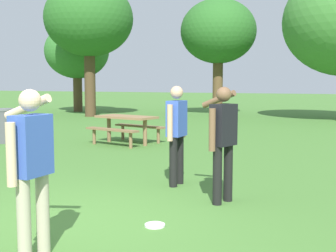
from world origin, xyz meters
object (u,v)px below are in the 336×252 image
(person_thrower, at_px, (31,161))
(frisbee, at_px, (155,225))
(picnic_table_near, at_px, (126,123))
(tree_broad_center, at_px, (89,20))
(tree_far_right, at_px, (218,32))
(person_catcher, at_px, (177,129))
(trash_can_beside_table, at_px, (5,126))
(person_bystander, at_px, (222,135))
(tree_tall_left, at_px, (77,52))

(person_thrower, distance_m, frisbee, 1.77)
(picnic_table_near, bearing_deg, tree_broad_center, 128.13)
(tree_far_right, bearing_deg, person_catcher, -76.24)
(trash_can_beside_table, relative_size, tree_far_right, 0.16)
(person_bystander, distance_m, picnic_table_near, 6.27)
(person_thrower, distance_m, person_catcher, 3.38)
(trash_can_beside_table, bearing_deg, person_catcher, -24.69)
(picnic_table_near, bearing_deg, tree_far_right, 93.23)
(person_thrower, xyz_separation_m, trash_can_beside_table, (-6.13, 6.27, -0.48))
(picnic_table_near, bearing_deg, person_catcher, -52.68)
(person_bystander, xyz_separation_m, frisbee, (-0.45, -1.31, -0.95))
(frisbee, relative_size, tree_far_right, 0.04)
(picnic_table_near, height_order, tree_tall_left, tree_tall_left)
(frisbee, distance_m, tree_tall_left, 20.93)
(person_thrower, xyz_separation_m, person_bystander, (1.15, 2.63, 0.00))
(trash_can_beside_table, distance_m, tree_tall_left, 13.20)
(tree_broad_center, bearing_deg, frisbee, -54.98)
(person_catcher, bearing_deg, tree_far_right, 103.76)
(trash_can_beside_table, bearing_deg, picnic_table_near, 19.38)
(person_catcher, distance_m, frisbee, 2.31)
(person_catcher, xyz_separation_m, picnic_table_near, (-3.07, 4.03, -0.38))
(trash_can_beside_table, bearing_deg, frisbee, -35.92)
(frisbee, height_order, tree_broad_center, tree_broad_center)
(picnic_table_near, distance_m, tree_far_right, 11.65)
(person_thrower, bearing_deg, frisbee, 62.28)
(picnic_table_near, relative_size, trash_can_beside_table, 2.07)
(person_catcher, relative_size, tree_tall_left, 0.33)
(person_bystander, xyz_separation_m, tree_broad_center, (-10.18, 12.58, 3.71))
(person_bystander, bearing_deg, person_thrower, -113.51)
(frisbee, height_order, trash_can_beside_table, trash_can_beside_table)
(person_thrower, distance_m, trash_can_beside_table, 8.78)
(frisbee, distance_m, picnic_table_near, 7.09)
(frisbee, bearing_deg, person_catcher, 104.51)
(frisbee, height_order, tree_tall_left, tree_tall_left)
(picnic_table_near, height_order, tree_far_right, tree_far_right)
(person_thrower, bearing_deg, person_catcher, 87.21)
(tree_tall_left, xyz_separation_m, tree_far_right, (8.06, 0.53, 0.81))
(tree_tall_left, relative_size, tree_far_right, 0.84)
(person_catcher, height_order, picnic_table_near, person_catcher)
(tree_tall_left, bearing_deg, tree_far_right, 3.77)
(person_thrower, bearing_deg, tree_tall_left, 122.89)
(person_bystander, relative_size, tree_far_right, 0.28)
(person_thrower, bearing_deg, tree_broad_center, 120.72)
(person_thrower, distance_m, person_bystander, 2.87)
(person_catcher, height_order, tree_broad_center, tree_broad_center)
(picnic_table_near, distance_m, tree_tall_left, 13.94)
(tree_far_right, bearing_deg, trash_can_beside_table, -102.04)
(person_bystander, height_order, picnic_table_near, person_bystander)
(person_thrower, relative_size, tree_far_right, 0.28)
(picnic_table_near, bearing_deg, person_bystander, -49.65)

